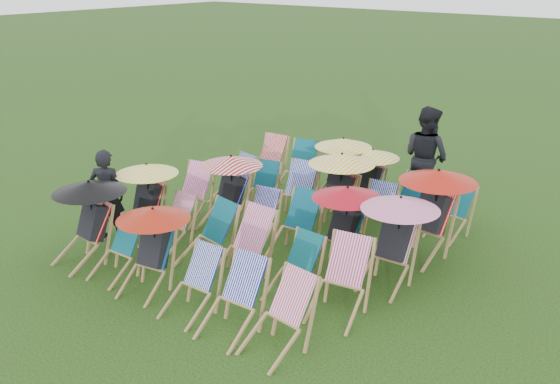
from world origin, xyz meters
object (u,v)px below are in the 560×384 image
Objects in this scene: deckchair_0 at (85,221)px; person_left at (107,194)px; deckchair_5 at (278,316)px; person_rear at (426,157)px; deckchair_29 at (451,212)px.

person_left is at bearing 127.88° from deckchair_0.
deckchair_5 is 0.60× the size of person_left.
person_rear is at bearing -157.53° from person_left.
person_rear is at bearing 141.53° from deckchair_29.
deckchair_5 is at bearing -85.24° from deckchair_29.
deckchair_29 is 0.55× the size of person_left.
deckchair_5 is 4.49m from deckchair_29.
deckchair_5 is (3.81, -0.01, -0.23)m from deckchair_0.
person_left reaches higher than deckchair_5.
deckchair_5 is at bearing 138.28° from person_left.
person_left is 5.85m from person_rear.
deckchair_0 is 5.99m from deckchair_29.
person_rear is (2.97, 5.50, 0.27)m from deckchair_0.
deckchair_29 is 1.54m from person_rear.
deckchair_29 is 5.81m from person_left.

